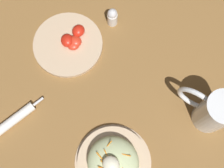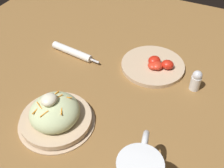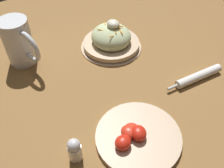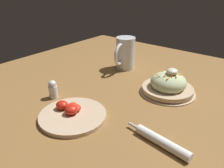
{
  "view_description": "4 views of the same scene",
  "coord_description": "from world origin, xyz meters",
  "px_view_note": "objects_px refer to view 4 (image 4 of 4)",
  "views": [
    {
      "loc": [
        0.18,
        -0.12,
        0.87
      ],
      "look_at": [
        0.01,
        0.05,
        0.05
      ],
      "focal_mm": 48.85,
      "sensor_mm": 36.0,
      "label": 1
    },
    {
      "loc": [
        0.54,
        0.25,
        0.61
      ],
      "look_at": [
        0.02,
        0.0,
        0.07
      ],
      "focal_mm": 44.76,
      "sensor_mm": 36.0,
      "label": 2
    },
    {
      "loc": [
        -0.43,
        0.31,
        0.54
      ],
      "look_at": [
        -0.04,
        0.03,
        0.05
      ],
      "focal_mm": 40.04,
      "sensor_mm": 36.0,
      "label": 3
    },
    {
      "loc": [
        -0.58,
        -0.41,
        0.41
      ],
      "look_at": [
        -0.03,
        0.03,
        0.07
      ],
      "focal_mm": 35.75,
      "sensor_mm": 36.0,
      "label": 4
    }
  ],
  "objects_px": {
    "salad_plate": "(168,85)",
    "beer_mug": "(125,55)",
    "napkin_roll": "(162,142)",
    "tomato_plate": "(72,114)",
    "salt_shaker": "(53,89)"
  },
  "relations": [
    {
      "from": "salad_plate",
      "to": "salt_shaker",
      "type": "distance_m",
      "value": 0.43
    },
    {
      "from": "salad_plate",
      "to": "tomato_plate",
      "type": "height_order",
      "value": "salad_plate"
    },
    {
      "from": "beer_mug",
      "to": "napkin_roll",
      "type": "bearing_deg",
      "value": -134.23
    },
    {
      "from": "salad_plate",
      "to": "napkin_roll",
      "type": "distance_m",
      "value": 0.31
    },
    {
      "from": "salad_plate",
      "to": "beer_mug",
      "type": "relative_size",
      "value": 1.33
    },
    {
      "from": "salad_plate",
      "to": "napkin_roll",
      "type": "height_order",
      "value": "salad_plate"
    },
    {
      "from": "tomato_plate",
      "to": "salad_plate",
      "type": "bearing_deg",
      "value": -25.5
    },
    {
      "from": "tomato_plate",
      "to": "salt_shaker",
      "type": "height_order",
      "value": "salt_shaker"
    },
    {
      "from": "beer_mug",
      "to": "tomato_plate",
      "type": "distance_m",
      "value": 0.47
    },
    {
      "from": "salad_plate",
      "to": "beer_mug",
      "type": "xyz_separation_m",
      "value": [
        0.11,
        0.28,
        0.04
      ]
    },
    {
      "from": "napkin_roll",
      "to": "salad_plate",
      "type": "bearing_deg",
      "value": 23.33
    },
    {
      "from": "tomato_plate",
      "to": "salt_shaker",
      "type": "distance_m",
      "value": 0.16
    },
    {
      "from": "salad_plate",
      "to": "beer_mug",
      "type": "distance_m",
      "value": 0.3
    },
    {
      "from": "beer_mug",
      "to": "tomato_plate",
      "type": "relative_size",
      "value": 0.74
    },
    {
      "from": "salad_plate",
      "to": "tomato_plate",
      "type": "bearing_deg",
      "value": 154.5
    }
  ]
}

